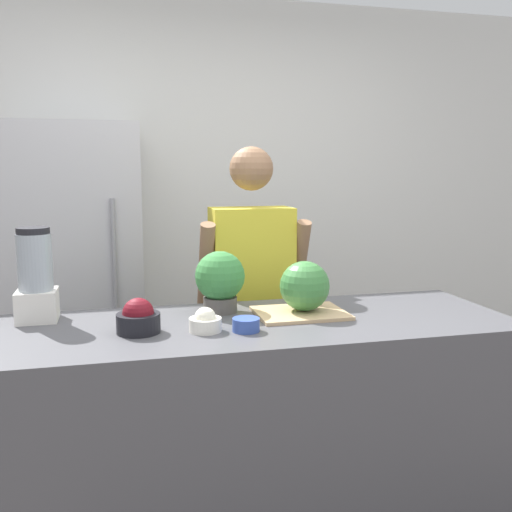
# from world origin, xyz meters

# --- Properties ---
(wall_back) EXTENTS (8.00, 0.06, 2.60)m
(wall_back) POSITION_xyz_m (0.00, 2.03, 1.30)
(wall_back) COLOR white
(wall_back) RESTS_ON ground_plane
(counter_island) EXTENTS (1.99, 0.70, 0.94)m
(counter_island) POSITION_xyz_m (0.00, 0.35, 0.47)
(counter_island) COLOR #4C4C51
(counter_island) RESTS_ON ground_plane
(refrigerator) EXTENTS (0.76, 0.65, 1.77)m
(refrigerator) POSITION_xyz_m (-0.76, 1.66, 0.89)
(refrigerator) COLOR #B7B7BC
(refrigerator) RESTS_ON ground_plane
(person) EXTENTS (0.54, 0.26, 1.63)m
(person) POSITION_xyz_m (0.13, 0.98, 0.84)
(person) COLOR #4C608C
(person) RESTS_ON ground_plane
(cutting_board) EXTENTS (0.36, 0.28, 0.01)m
(cutting_board) POSITION_xyz_m (0.19, 0.41, 0.95)
(cutting_board) COLOR tan
(cutting_board) RESTS_ON counter_island
(watermelon) EXTENTS (0.20, 0.20, 0.20)m
(watermelon) POSITION_xyz_m (0.21, 0.42, 1.06)
(watermelon) COLOR #3D7F3D
(watermelon) RESTS_ON cutting_board
(bowl_cherries) EXTENTS (0.16, 0.16, 0.13)m
(bowl_cherries) POSITION_xyz_m (-0.45, 0.31, 0.99)
(bowl_cherries) COLOR black
(bowl_cherries) RESTS_ON counter_island
(bowl_cream) EXTENTS (0.12, 0.12, 0.09)m
(bowl_cream) POSITION_xyz_m (-0.22, 0.26, 0.98)
(bowl_cream) COLOR white
(bowl_cream) RESTS_ON counter_island
(bowl_small_blue) EXTENTS (0.10, 0.10, 0.05)m
(bowl_small_blue) POSITION_xyz_m (-0.08, 0.23, 0.97)
(bowl_small_blue) COLOR #334C9E
(bowl_small_blue) RESTS_ON counter_island
(blender) EXTENTS (0.15, 0.15, 0.36)m
(blender) POSITION_xyz_m (-0.82, 0.57, 1.11)
(blender) COLOR silver
(blender) RESTS_ON counter_island
(potted_plant) EXTENTS (0.20, 0.20, 0.25)m
(potted_plant) POSITION_xyz_m (-0.11, 0.53, 1.08)
(potted_plant) COLOR #514C47
(potted_plant) RESTS_ON counter_island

